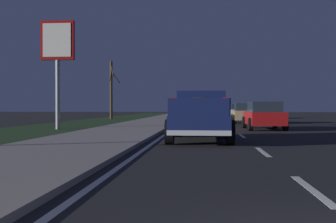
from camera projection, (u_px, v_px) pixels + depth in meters
The scene contains 11 objects.
ground at pixel (227, 124), 29.73m from camera, with size 144.00×144.00×0.00m, color black.
sidewalk_shoulder at pixel (148, 123), 30.22m from camera, with size 108.00×4.00×0.12m, color gray.
grass_verge at pixel (81, 124), 30.66m from camera, with size 108.00×6.00×0.01m, color #1E3819.
lane_markings at pixel (192, 123), 31.66m from camera, with size 108.00×3.54×0.01m.
pickup_truck at pixel (201, 114), 15.55m from camera, with size 5.45×2.34×1.87m.
sedan_tan at pixel (245, 113), 31.79m from camera, with size 4.43×2.07×1.54m.
sedan_white at pixel (238, 111), 44.31m from camera, with size 4.43×2.07×1.54m.
sedan_silver at pixel (205, 112), 38.17m from camera, with size 4.43×2.08×1.54m.
sedan_red at pixel (264, 115), 23.16m from camera, with size 4.42×2.06×1.54m.
gas_price_sign at pixel (58, 49), 23.24m from camera, with size 0.27×1.90×6.08m.
bare_tree_far at pixel (111, 89), 42.65m from camera, with size 2.12×0.91×5.97m.
Camera 1 is at (-2.97, 1.63, 1.26)m, focal length 44.44 mm.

